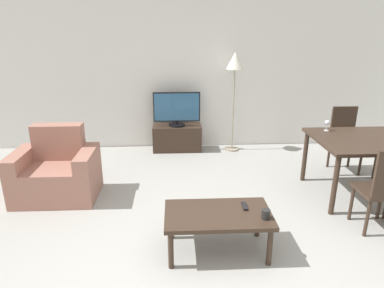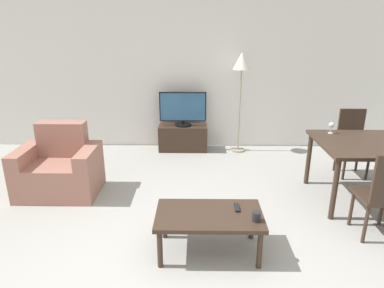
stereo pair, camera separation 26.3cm
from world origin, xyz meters
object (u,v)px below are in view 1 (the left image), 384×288
remote_primary (245,206)px  tv (177,109)px  wine_glass_left (327,123)px  coffee_table (218,217)px  floor_lamp (235,67)px  armchair (57,173)px  dining_chair_near (384,187)px  cup_white_near (266,214)px  tv_stand (177,138)px  dining_chair_far (345,136)px  dining_table (362,145)px

remote_primary → tv: bearing=102.6°
remote_primary → wine_glass_left: bearing=45.1°
coffee_table → floor_lamp: size_ratio=0.59×
armchair → dining_chair_near: dining_chair_near is taller
cup_white_near → floor_lamp: bearing=86.4°
tv_stand → coffee_table: size_ratio=0.84×
dining_chair_far → wine_glass_left: size_ratio=6.46×
armchair → coffee_table: (1.87, -1.23, 0.05)m
floor_lamp → cup_white_near: size_ratio=18.90×
wine_glass_left → floor_lamp: bearing=125.2°
remote_primary → armchair: bearing=152.1°
tv → remote_primary: 2.87m
armchair → tv_stand: size_ratio=1.18×
dining_chair_near → wine_glass_left: dining_chair_near is taller
cup_white_near → wine_glass_left: bearing=52.7°
tv → floor_lamp: (0.95, -0.04, 0.69)m
cup_white_near → armchair: bearing=149.5°
tv_stand → tv: size_ratio=1.05×
tv → dining_chair_near: bearing=-52.0°
dining_chair_near → remote_primary: bearing=-174.2°
coffee_table → cup_white_near: cup_white_near is taller
tv_stand → tv: (-0.00, -0.00, 0.51)m
armchair → tv: size_ratio=1.25×
dining_chair_far → wine_glass_left: bearing=-137.1°
armchair → floor_lamp: 3.15m
tv → dining_chair_far: size_ratio=0.84×
dining_chair_near → cup_white_near: bearing=-164.4°
cup_white_near → dining_chair_near: bearing=15.6°
dining_chair_far → dining_table: bearing=-103.6°
armchair → coffee_table: size_ratio=0.99×
dining_chair_near → wine_glass_left: size_ratio=6.46×
floor_lamp → wine_glass_left: size_ratio=11.43×
dining_chair_near → remote_primary: size_ratio=6.28×
coffee_table → remote_primary: 0.29m
tv_stand → remote_primary: tv_stand is taller
dining_table → floor_lamp: size_ratio=0.69×
dining_chair_near → floor_lamp: 2.97m
tv_stand → dining_chair_far: dining_chair_far is taller
armchair → tv: bearing=47.3°
coffee_table → remote_primary: (0.27, 0.10, 0.06)m
dining_table → coffee_table: bearing=-150.6°
tv → coffee_table: 2.92m
dining_chair_far → remote_primary: (-1.84, -1.81, -0.10)m
cup_white_near → tv_stand: bearing=104.4°
tv_stand → cup_white_near: 3.11m
dining_table → floor_lamp: floor_lamp is taller
armchair → dining_table: bearing=-2.4°
tv → cup_white_near: 3.11m
armchair → wine_glass_left: bearing=3.3°
floor_lamp → wine_glass_left: 1.82m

